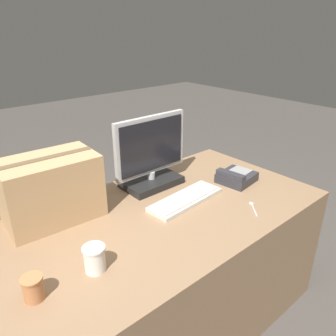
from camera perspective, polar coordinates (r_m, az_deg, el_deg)
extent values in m
plane|color=#47423D|center=(2.08, -2.33, -25.26)|extent=(12.00, 12.00, 0.00)
cube|color=#8C6B4C|center=(1.83, -2.52, -17.91)|extent=(1.80, 0.90, 0.71)
cube|color=black|center=(1.90, -2.90, -2.37)|extent=(0.33, 0.21, 0.04)
cylinder|color=#B2B2B2|center=(1.88, -2.93, -1.23)|extent=(0.04, 0.04, 0.04)
cube|color=#B2B2B2|center=(1.81, -3.05, 4.05)|extent=(0.46, 0.03, 0.33)
cube|color=black|center=(1.80, -2.71, 3.91)|extent=(0.42, 0.01, 0.28)
cube|color=beige|center=(1.73, 3.20, -5.54)|extent=(0.45, 0.18, 0.02)
cube|color=#B7B2A8|center=(1.72, 3.21, -5.13)|extent=(0.41, 0.15, 0.01)
cube|color=#2D2D33|center=(1.97, 11.86, -1.61)|extent=(0.22, 0.21, 0.05)
cube|color=#2D2D33|center=(1.90, 10.84, -1.19)|extent=(0.07, 0.18, 0.03)
cube|color=gray|center=(1.99, 12.46, -0.50)|extent=(0.13, 0.12, 0.01)
cylinder|color=#BC7547|center=(1.26, -22.40, -18.90)|extent=(0.07, 0.07, 0.08)
cylinder|color=#BC7547|center=(1.23, -22.73, -17.36)|extent=(0.07, 0.07, 0.01)
cylinder|color=white|center=(1.30, -12.65, -15.31)|extent=(0.08, 0.08, 0.10)
cylinder|color=white|center=(1.27, -12.86, -13.48)|extent=(0.09, 0.09, 0.01)
cube|color=#B2B2B7|center=(1.71, 14.80, -7.13)|extent=(0.08, 0.09, 0.00)
ellipsoid|color=#B2B2B7|center=(1.77, 14.30, -5.98)|extent=(0.04, 0.04, 0.00)
cube|color=tan|center=(1.62, -19.72, -3.45)|extent=(0.44, 0.29, 0.31)
cube|color=brown|center=(1.56, -20.51, 1.65)|extent=(0.42, 0.06, 0.00)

